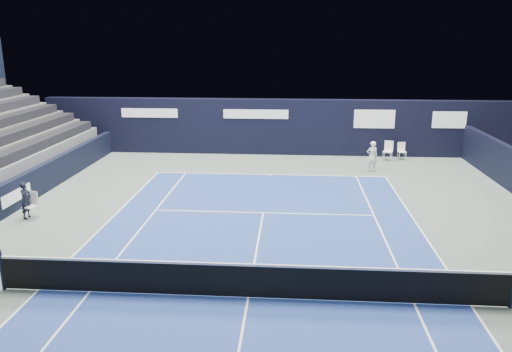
{
  "coord_description": "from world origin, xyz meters",
  "views": [
    {
      "loc": [
        1.02,
        -11.27,
        6.31
      ],
      "look_at": [
        -0.31,
        6.9,
        1.3
      ],
      "focal_mm": 35.0,
      "sensor_mm": 36.0,
      "label": 1
    }
  ],
  "objects_px": {
    "line_judge_chair": "(32,203)",
    "tennis_player": "(372,156)",
    "folding_chair_back_b": "(402,150)",
    "tennis_net": "(248,280)",
    "folding_chair_back_a": "(389,147)"
  },
  "relations": [
    {
      "from": "line_judge_chair",
      "to": "tennis_player",
      "type": "distance_m",
      "value": 15.39
    },
    {
      "from": "folding_chair_back_b",
      "to": "line_judge_chair",
      "type": "distance_m",
      "value": 18.51
    },
    {
      "from": "folding_chair_back_b",
      "to": "tennis_player",
      "type": "xyz_separation_m",
      "value": [
        -2.0,
        -2.69,
        0.23
      ]
    },
    {
      "from": "line_judge_chair",
      "to": "folding_chair_back_b",
      "type": "bearing_deg",
      "value": 50.75
    },
    {
      "from": "tennis_net",
      "to": "folding_chair_back_a",
      "type": "bearing_deg",
      "value": 68.02
    },
    {
      "from": "folding_chair_back_b",
      "to": "tennis_player",
      "type": "height_order",
      "value": "tennis_player"
    },
    {
      "from": "folding_chair_back_a",
      "to": "folding_chair_back_b",
      "type": "height_order",
      "value": "folding_chair_back_a"
    },
    {
      "from": "tennis_net",
      "to": "tennis_player",
      "type": "bearing_deg",
      "value": 69.0
    },
    {
      "from": "line_judge_chair",
      "to": "tennis_player",
      "type": "bearing_deg",
      "value": 46.61
    },
    {
      "from": "tennis_net",
      "to": "tennis_player",
      "type": "xyz_separation_m",
      "value": [
        4.97,
        12.94,
        0.25
      ]
    },
    {
      "from": "folding_chair_back_a",
      "to": "tennis_net",
      "type": "bearing_deg",
      "value": -90.23
    },
    {
      "from": "line_judge_chair",
      "to": "tennis_player",
      "type": "relative_size",
      "value": 0.65
    },
    {
      "from": "folding_chair_back_b",
      "to": "line_judge_chair",
      "type": "xyz_separation_m",
      "value": [
        -15.35,
        -10.34,
        0.03
      ]
    },
    {
      "from": "tennis_player",
      "to": "line_judge_chair",
      "type": "bearing_deg",
      "value": -150.17
    },
    {
      "from": "tennis_player",
      "to": "folding_chair_back_b",
      "type": "bearing_deg",
      "value": 53.33
    }
  ]
}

